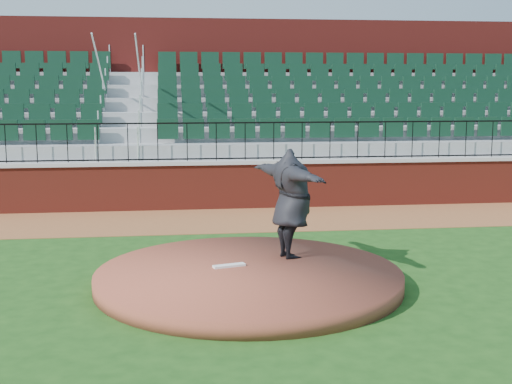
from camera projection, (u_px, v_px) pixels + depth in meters
ground at (267, 281)px, 11.56m from camera, size 90.00×90.00×0.00m
warning_track at (237, 219)px, 16.85m from camera, size 34.00×3.20×0.01m
field_wall at (231, 186)px, 18.32m from camera, size 34.00×0.35×1.20m
wall_cap at (231, 162)px, 18.22m from camera, size 34.00×0.45×0.10m
wall_railing at (231, 142)px, 18.14m from camera, size 34.00×0.05×1.00m
seating_stands at (223, 118)px, 20.73m from camera, size 34.00×5.10×4.60m
concourse_wall at (217, 101)px, 23.41m from camera, size 34.00×0.50×5.50m
pitchers_mound at (249, 278)px, 11.32m from camera, size 5.08×5.08×0.25m
pitching_rubber at (229, 266)px, 11.53m from camera, size 0.57×0.28×0.04m
pitcher at (291, 204)px, 12.01m from camera, size 1.40×2.48×1.95m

